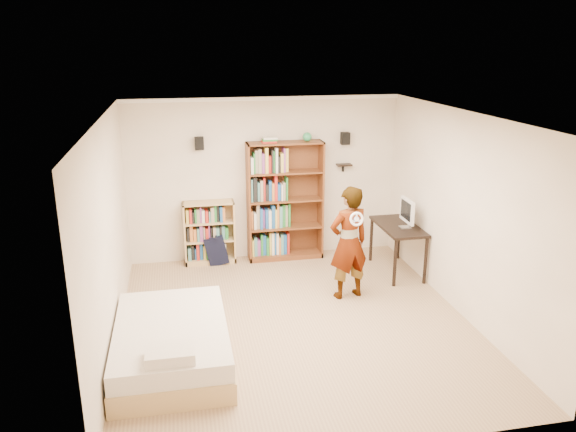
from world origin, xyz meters
name	(u,v)px	position (x,y,z in m)	size (l,w,h in m)	color
ground	(295,322)	(0.00, 0.00, 0.00)	(4.50, 5.00, 0.01)	tan
room_shell	(296,193)	(0.00, 0.00, 1.76)	(4.52, 5.02, 2.71)	white
crown_molding	(296,119)	(0.00, 0.00, 2.67)	(4.50, 5.00, 0.06)	white
speaker_left	(199,143)	(-1.05, 2.40, 2.00)	(0.14, 0.12, 0.20)	black
speaker_right	(345,138)	(1.35, 2.40, 2.00)	(0.14, 0.12, 0.20)	black
wall_shelf	(344,165)	(1.35, 2.41, 1.55)	(0.25, 0.16, 0.03)	black
tall_bookshelf	(285,201)	(0.31, 2.32, 0.99)	(1.26, 0.37, 1.99)	brown
low_bookshelf	(209,232)	(-0.95, 2.34, 0.52)	(0.84, 0.31, 1.05)	tan
computer_desk	(397,248)	(1.94, 1.36, 0.39)	(0.57, 1.14, 0.78)	black
imac	(406,214)	(2.00, 1.23, 1.01)	(0.09, 0.46, 0.46)	white
daybed	(172,338)	(-1.59, -0.64, 0.29)	(1.28, 1.97, 0.58)	silver
person	(349,243)	(0.90, 0.63, 0.82)	(0.60, 0.39, 1.65)	black
wii_wheel	(357,219)	(0.90, 0.32, 1.27)	(0.20, 0.20, 0.03)	white
navy_bag	(216,250)	(-0.86, 2.25, 0.25)	(0.37, 0.24, 0.49)	black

